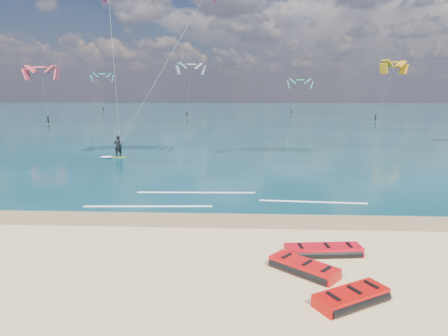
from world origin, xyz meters
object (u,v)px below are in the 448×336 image
Objects in this scene: packed_kite_left at (323,255)px; kitesurfer_main at (136,56)px; packed_kite_right at (351,303)px; packed_kite_mid at (303,273)px.

kitesurfer_main is at bearing 116.07° from packed_kite_left.
packed_kite_right is 0.15× the size of kitesurfer_main.
packed_kite_mid is at bearing -68.23° from kitesurfer_main.
packed_kite_mid is (-0.96, -1.55, 0.00)m from packed_kite_left.
packed_kite_left is 3.52m from packed_kite_right.
packed_kite_right is (1.09, -1.97, 0.00)m from packed_kite_mid.
packed_kite_right is at bearing -20.16° from packed_kite_mid.
packed_kite_right is at bearing -93.78° from packed_kite_left.
packed_kite_right is (0.13, -3.52, 0.00)m from packed_kite_left.
packed_kite_mid reaches higher than packed_kite_left.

